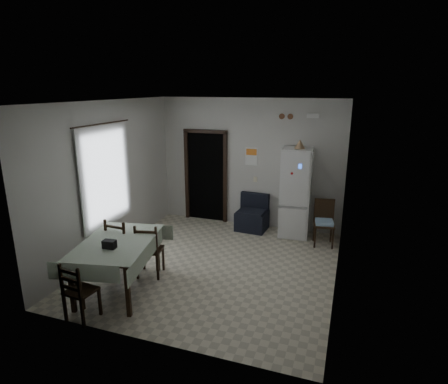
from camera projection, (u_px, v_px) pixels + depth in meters
ground at (215, 265)px, 6.80m from camera, size 4.50×4.50×0.00m
ceiling at (214, 101)px, 6.01m from camera, size 4.20×4.50×0.02m
wall_back at (249, 164)px, 8.45m from camera, size 4.20×0.02×2.90m
wall_front at (147, 236)px, 4.36m from camera, size 4.20×0.02×2.90m
wall_left at (111, 179)px, 7.07m from camera, size 0.02×4.50×2.90m
wall_right at (342, 200)px, 5.75m from camera, size 0.02×4.50×2.90m
doorway at (209, 175)px, 9.07m from camera, size 1.06×0.52×2.22m
window_recess at (101, 176)px, 6.88m from camera, size 0.10×1.20×1.60m
curtain at (106, 176)px, 6.84m from camera, size 0.02×1.45×1.85m
curtain_rod at (102, 124)px, 6.58m from camera, size 0.02×1.60×0.02m
calendar at (251, 156)px, 8.38m from camera, size 0.28×0.02×0.40m
calendar_image at (251, 152)px, 8.35m from camera, size 0.24×0.01×0.14m
light_switch at (255, 179)px, 8.49m from camera, size 0.08×0.02×0.12m
vent_left at (282, 116)px, 7.93m from camera, size 0.12×0.03×0.12m
vent_right at (290, 117)px, 7.87m from camera, size 0.12×0.03×0.12m
emergency_light at (313, 116)px, 7.69m from camera, size 0.25×0.07×0.09m
fridge at (296, 193)px, 7.94m from camera, size 0.66×0.66×1.91m
tan_cone at (300, 144)px, 7.61m from camera, size 0.24×0.24×0.18m
navy_seat at (252, 213)px, 8.39m from camera, size 0.70×0.68×0.80m
corner_chair at (324, 223)px, 7.55m from camera, size 0.46×0.46×0.93m
dining_table at (119, 266)px, 5.89m from camera, size 1.34×1.77×0.83m
black_bag at (109, 244)px, 5.52m from camera, size 0.20×0.13×0.12m
dining_chair_far_left at (123, 246)px, 6.40m from camera, size 0.46×0.46×1.02m
dining_chair_far_right at (150, 249)px, 6.34m from camera, size 0.49×0.49×0.95m
dining_chair_near_head at (81, 290)px, 5.14m from camera, size 0.41×0.41×0.87m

